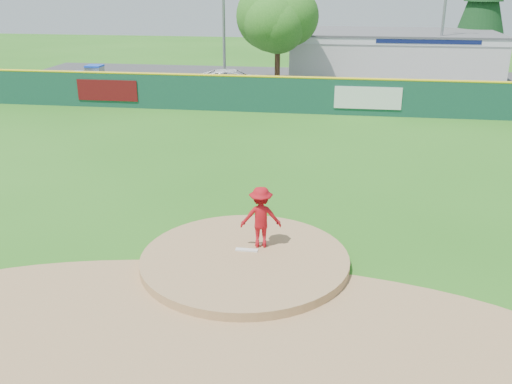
# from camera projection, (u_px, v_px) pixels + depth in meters

# --- Properties ---
(ground) EXTENTS (120.00, 120.00, 0.00)m
(ground) POSITION_uv_depth(u_px,v_px,m) (245.00, 264.00, 15.11)
(ground) COLOR #286B19
(ground) RESTS_ON ground
(pitchers_mound) EXTENTS (5.50, 5.50, 0.50)m
(pitchers_mound) POSITION_uv_depth(u_px,v_px,m) (245.00, 264.00, 15.11)
(pitchers_mound) COLOR #9E774C
(pitchers_mound) RESTS_ON ground
(pitching_rubber) EXTENTS (0.60, 0.15, 0.04)m
(pitching_rubber) POSITION_uv_depth(u_px,v_px,m) (247.00, 250.00, 15.30)
(pitching_rubber) COLOR white
(pitching_rubber) RESTS_ON pitchers_mound
(infield_dirt_arc) EXTENTS (15.40, 15.40, 0.01)m
(infield_dirt_arc) POSITION_uv_depth(u_px,v_px,m) (222.00, 329.00, 12.34)
(infield_dirt_arc) COLOR #9E774C
(infield_dirt_arc) RESTS_ON ground
(parking_lot) EXTENTS (44.00, 16.00, 0.02)m
(parking_lot) POSITION_uv_depth(u_px,v_px,m) (308.00, 85.00, 40.09)
(parking_lot) COLOR #38383A
(parking_lot) RESTS_ON ground
(pitcher) EXTENTS (1.19, 0.81, 1.70)m
(pitcher) POSITION_uv_depth(u_px,v_px,m) (261.00, 217.00, 15.28)
(pitcher) COLOR #A50E16
(pitcher) RESTS_ON pitchers_mound
(van) EXTENTS (5.50, 3.07, 1.45)m
(van) POSITION_uv_depth(u_px,v_px,m) (233.00, 81.00, 37.38)
(van) COLOR white
(van) RESTS_ON parking_lot
(pool_building_grp) EXTENTS (15.20, 8.20, 3.31)m
(pool_building_grp) POSITION_uv_depth(u_px,v_px,m) (392.00, 54.00, 43.29)
(pool_building_grp) COLOR silver
(pool_building_grp) RESTS_ON ground
(fence_banners) EXTENTS (18.42, 0.04, 1.20)m
(fence_banners) POSITION_uv_depth(u_px,v_px,m) (233.00, 94.00, 31.84)
(fence_banners) COLOR #5C0D0F
(fence_banners) RESTS_ON ground
(playground_slide) EXTENTS (1.03, 2.91, 1.61)m
(playground_slide) POSITION_uv_depth(u_px,v_px,m) (95.00, 77.00, 38.34)
(playground_slide) COLOR blue
(playground_slide) RESTS_ON ground
(outfield_fence) EXTENTS (40.00, 0.14, 2.07)m
(outfield_fence) POSITION_uv_depth(u_px,v_px,m) (299.00, 94.00, 31.38)
(outfield_fence) COLOR #144334
(outfield_fence) RESTS_ON ground
(deciduous_tree) EXTENTS (5.60, 5.60, 7.36)m
(deciduous_tree) POSITION_uv_depth(u_px,v_px,m) (278.00, 19.00, 36.90)
(deciduous_tree) COLOR #382314
(deciduous_tree) RESTS_ON ground
(light_pole_right) EXTENTS (1.75, 0.25, 10.00)m
(light_pole_right) POSITION_uv_depth(u_px,v_px,m) (445.00, 2.00, 38.73)
(light_pole_right) COLOR gray
(light_pole_right) RESTS_ON ground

